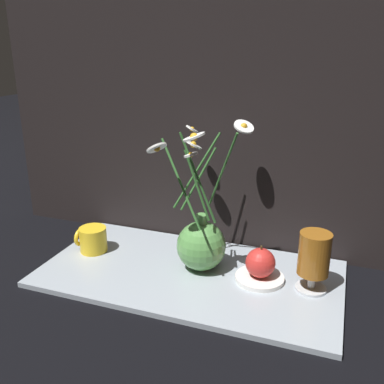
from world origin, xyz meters
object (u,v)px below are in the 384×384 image
at_px(vase_with_flowers, 201,241).
at_px(tea_glass, 314,256).
at_px(yellow_mug, 92,239).
at_px(orange_fruit, 260,263).

bearing_deg(vase_with_flowers, tea_glass, -1.78).
xyz_separation_m(vase_with_flowers, tea_glass, (0.25, -0.01, 0.01)).
bearing_deg(yellow_mug, tea_glass, 0.25).
relative_size(vase_with_flowers, tea_glass, 2.57).
height_order(yellow_mug, tea_glass, tea_glass).
distance_m(yellow_mug, orange_fruit, 0.43).
bearing_deg(orange_fruit, vase_with_flowers, 177.14).
bearing_deg(tea_glass, yellow_mug, -179.75).
distance_m(vase_with_flowers, tea_glass, 0.25).
bearing_deg(yellow_mug, orange_fruit, 0.42).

